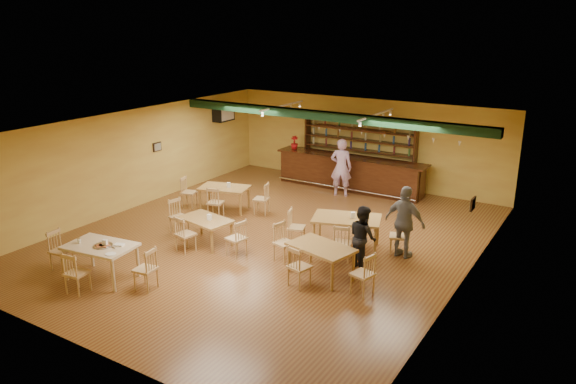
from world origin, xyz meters
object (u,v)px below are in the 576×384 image
Objects in this scene: dining_table_d at (321,261)px; dining_table_b at (346,233)px; bar_counter at (350,173)px; dining_table_c at (206,231)px; patron_bar at (341,167)px; dining_table_a at (225,198)px; patron_right_a at (363,237)px; near_table at (102,262)px.

dining_table_b is at bearing 110.46° from dining_table_d.
bar_counter is 3.87× the size of dining_table_c.
patron_bar reaches higher than dining_table_c.
dining_table_d is (0.21, -1.72, -0.05)m from dining_table_b.
dining_table_d is (3.41, -0.11, 0.02)m from dining_table_c.
dining_table_a reaches higher than dining_table_c.
bar_counter reaches higher than dining_table_d.
dining_table_d reaches higher than dining_table_a.
dining_table_a is 0.76× the size of patron_bar.
dining_table_b is at bearing -25.25° from dining_table_a.
bar_counter is 4.59m from dining_table_a.
bar_counter is 3.19× the size of dining_table_b.
dining_table_c is 5.65m from patron_bar.
patron_right_a reaches higher than dining_table_d.
bar_counter reaches higher than near_table.
dining_table_c is 0.72× the size of patron_bar.
dining_table_d is 6.10m from patron_bar.
dining_table_a is 2.66m from dining_table_c.
patron_bar reaches higher than dining_table_d.
near_table is 0.99× the size of patron_right_a.
dining_table_b is 1.21× the size of dining_table_c.
near_table is 5.91m from patron_right_a.
bar_counter reaches higher than dining_table_c.
dining_table_a is at bearing 152.15° from dining_table_b.
dining_table_c is 0.92× the size of near_table.
patron_right_a reaches higher than bar_counter.
dining_table_a is (-2.28, -3.98, -0.20)m from bar_counter.
dining_table_b reaches higher than dining_table_c.
dining_table_a is 1.00× the size of dining_table_d.
dining_table_c is at bearing 50.07° from patron_right_a.
patron_right_a is at bearing -61.72° from bar_counter.
dining_table_b is 1.73m from dining_table_d.
bar_counter is 5.20m from dining_table_b.
near_table is (-4.09, -2.67, 0.04)m from dining_table_d.
dining_table_d is at bearing 95.79° from patron_right_a.
bar_counter is 3.65× the size of dining_table_d.
dining_table_c is (-3.20, -1.61, -0.07)m from dining_table_b.
patron_bar is at bearing 70.26° from near_table.
dining_table_d is at bearing -101.57° from dining_table_b.
dining_table_c is 0.94× the size of dining_table_d.
dining_table_d is 1.16m from patron_right_a.
bar_counter reaches higher than dining_table_b.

